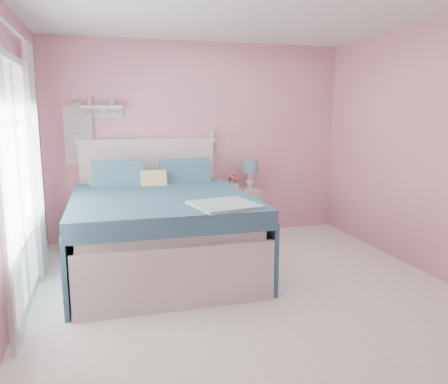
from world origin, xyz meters
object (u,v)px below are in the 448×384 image
table_lamp (250,168)px  teacup (240,189)px  vase (234,185)px  bed (160,228)px  nightstand (243,213)px

table_lamp → teacup: (-0.20, -0.22, -0.25)m
table_lamp → teacup: bearing=-133.0°
table_lamp → teacup: table_lamp is taller
vase → teacup: bearing=-78.0°
bed → vase: 1.49m
teacup → bed: bearing=-147.0°
bed → nightstand: size_ratio=3.63×
nightstand → bed: bearing=-143.5°
table_lamp → vase: size_ratio=2.89×
bed → teacup: size_ratio=22.55×
table_lamp → teacup: size_ratio=4.05×
bed → teacup: 1.41m
bed → table_lamp: bearing=35.9°
bed → teacup: bearing=33.4°
table_lamp → bed: bearing=-144.5°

